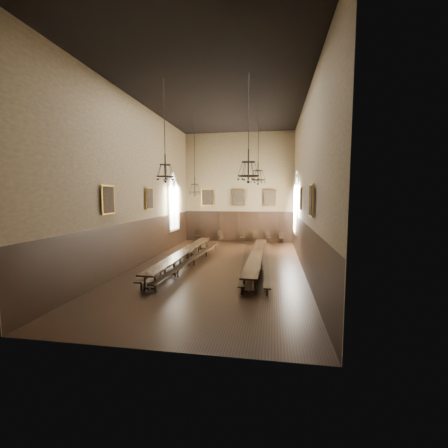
% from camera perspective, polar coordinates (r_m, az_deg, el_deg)
% --- Properties ---
extents(floor, '(9.00, 18.00, 0.02)m').
position_cam_1_polar(floor, '(16.56, -0.96, -8.14)').
color(floor, black).
rests_on(floor, ground).
extents(ceiling, '(9.00, 18.00, 0.02)m').
position_cam_1_polar(ceiling, '(16.88, -1.01, 23.14)').
color(ceiling, black).
rests_on(ceiling, ground).
extents(wall_back, '(9.00, 0.02, 9.00)m').
position_cam_1_polar(wall_back, '(25.01, 2.76, 6.91)').
color(wall_back, '#8C7A56').
rests_on(wall_back, ground).
extents(wall_front, '(9.00, 0.02, 9.00)m').
position_cam_1_polar(wall_front, '(7.43, -13.79, 9.90)').
color(wall_front, '#8C7A56').
rests_on(wall_front, ground).
extents(wall_left, '(0.02, 18.00, 9.00)m').
position_cam_1_polar(wall_left, '(17.48, -15.80, 7.28)').
color(wall_left, '#8C7A56').
rests_on(wall_left, ground).
extents(wall_right, '(0.02, 18.00, 9.00)m').
position_cam_1_polar(wall_right, '(15.92, 15.34, 7.48)').
color(wall_right, '#8C7A56').
rests_on(wall_right, ground).
extents(wainscot_panelling, '(9.00, 18.00, 2.50)m').
position_cam_1_polar(wainscot_panelling, '(16.31, -0.96, -3.84)').
color(wainscot_panelling, black).
rests_on(wainscot_panelling, floor).
extents(table_left, '(0.78, 10.26, 0.80)m').
position_cam_1_polar(table_left, '(16.92, -7.57, -6.47)').
color(table_left, black).
rests_on(table_left, floor).
extents(table_right, '(0.77, 9.91, 0.77)m').
position_cam_1_polar(table_right, '(16.37, 6.25, -6.91)').
color(table_right, black).
rests_on(table_right, floor).
extents(bench_left_outer, '(0.69, 10.33, 0.46)m').
position_cam_1_polar(bench_left_outer, '(17.30, -9.35, -6.58)').
color(bench_left_outer, black).
rests_on(bench_left_outer, floor).
extents(bench_left_inner, '(0.96, 10.50, 0.47)m').
position_cam_1_polar(bench_left_inner, '(16.82, -5.71, -6.87)').
color(bench_left_inner, black).
rests_on(bench_left_inner, floor).
extents(bench_right_inner, '(0.85, 9.63, 0.43)m').
position_cam_1_polar(bench_right_inner, '(16.33, 4.11, -7.32)').
color(bench_right_inner, black).
rests_on(bench_right_inner, floor).
extents(bench_right_outer, '(0.66, 9.50, 0.43)m').
position_cam_1_polar(bench_right_outer, '(16.20, 7.92, -7.48)').
color(bench_right_outer, black).
rests_on(bench_right_outer, floor).
extents(chair_0, '(0.57, 0.57, 1.03)m').
position_cam_1_polar(chair_0, '(25.45, -5.26, -2.59)').
color(chair_0, black).
rests_on(chair_0, floor).
extents(chair_2, '(0.55, 0.55, 0.97)m').
position_cam_1_polar(chair_2, '(25.02, -0.69, -2.75)').
color(chair_2, black).
rests_on(chair_2, floor).
extents(chair_4, '(0.40, 0.40, 0.88)m').
position_cam_1_polar(chair_4, '(24.78, 3.48, -2.90)').
color(chair_4, black).
rests_on(chair_4, floor).
extents(chair_5, '(0.48, 0.48, 0.99)m').
position_cam_1_polar(chair_5, '(24.64, 6.07, -2.89)').
color(chair_5, black).
rests_on(chair_5, floor).
extents(chair_6, '(0.41, 0.41, 0.89)m').
position_cam_1_polar(chair_6, '(24.62, 8.41, -3.00)').
color(chair_6, black).
rests_on(chair_6, floor).
extents(chair_7, '(0.44, 0.44, 0.87)m').
position_cam_1_polar(chair_7, '(24.68, 10.88, -3.03)').
color(chair_7, black).
rests_on(chair_7, floor).
extents(chandelier_back_left, '(0.78, 0.78, 5.04)m').
position_cam_1_polar(chandelier_back_left, '(19.49, -5.59, 7.18)').
color(chandelier_back_left, black).
rests_on(chandelier_back_left, ceiling).
extents(chandelier_back_right, '(0.86, 0.86, 4.36)m').
position_cam_1_polar(chandelier_back_right, '(18.01, 6.50, 9.24)').
color(chandelier_back_right, black).
rests_on(chandelier_back_right, ceiling).
extents(chandelier_front_left, '(0.81, 0.81, 4.40)m').
position_cam_1_polar(chandelier_front_left, '(13.89, -11.12, 10.12)').
color(chandelier_front_left, black).
rests_on(chandelier_front_left, ceiling).
extents(chandelier_front_right, '(0.93, 0.93, 4.44)m').
position_cam_1_polar(chandelier_front_right, '(13.09, 4.66, 10.31)').
color(chandelier_front_right, black).
rests_on(chandelier_front_right, ceiling).
extents(portrait_back_0, '(1.10, 0.12, 1.40)m').
position_cam_1_polar(portrait_back_0, '(25.31, -3.16, 5.08)').
color(portrait_back_0, '#BD8A2D').
rests_on(portrait_back_0, wall_back).
extents(portrait_back_1, '(1.10, 0.12, 1.40)m').
position_cam_1_polar(portrait_back_1, '(24.88, 2.72, 5.08)').
color(portrait_back_1, '#BD8A2D').
rests_on(portrait_back_1, wall_back).
extents(portrait_back_2, '(1.10, 0.12, 1.40)m').
position_cam_1_polar(portrait_back_2, '(24.71, 8.74, 5.01)').
color(portrait_back_2, '#BD8A2D').
rests_on(portrait_back_2, wall_back).
extents(portrait_left_0, '(0.12, 1.00, 1.30)m').
position_cam_1_polar(portrait_left_0, '(18.33, -14.04, 4.73)').
color(portrait_left_0, '#BD8A2D').
rests_on(portrait_left_0, wall_left).
extents(portrait_left_1, '(0.12, 1.00, 1.30)m').
position_cam_1_polar(portrait_left_1, '(14.32, -21.22, 4.33)').
color(portrait_left_1, '#BD8A2D').
rests_on(portrait_left_1, wall_left).
extents(portrait_right_0, '(0.12, 1.00, 1.30)m').
position_cam_1_polar(portrait_right_0, '(16.89, 14.48, 4.66)').
color(portrait_right_0, '#BD8A2D').
rests_on(portrait_right_0, wall_right).
extents(portrait_right_1, '(0.12, 1.00, 1.30)m').
position_cam_1_polar(portrait_right_1, '(12.42, 16.30, 4.35)').
color(portrait_right_1, '#BD8A2D').
rests_on(portrait_right_1, wall_right).
extents(window_right, '(0.20, 2.20, 4.60)m').
position_cam_1_polar(window_right, '(21.39, 13.54, 4.04)').
color(window_right, white).
rests_on(window_right, wall_right).
extents(window_left, '(0.20, 2.20, 4.60)m').
position_cam_1_polar(window_left, '(22.56, -9.59, 4.19)').
color(window_left, white).
rests_on(window_left, wall_left).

